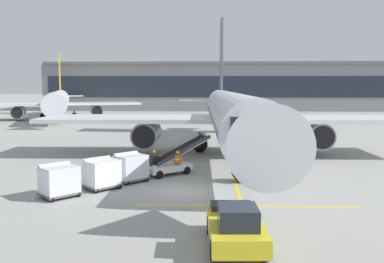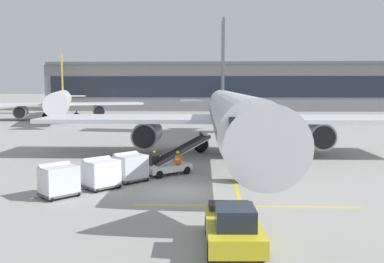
{
  "view_description": "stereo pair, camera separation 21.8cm",
  "coord_description": "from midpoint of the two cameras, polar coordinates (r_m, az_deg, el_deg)",
  "views": [
    {
      "loc": [
        1.56,
        -24.4,
        6.32
      ],
      "look_at": [
        0.43,
        4.87,
        3.09
      ],
      "focal_mm": 38.75,
      "sensor_mm": 36.0,
      "label": 1
    },
    {
      "loc": [
        1.78,
        -24.4,
        6.32
      ],
      "look_at": [
        0.43,
        4.87,
        3.09
      ],
      "focal_mm": 38.75,
      "sensor_mm": 36.0,
      "label": 2
    }
  ],
  "objects": [
    {
      "name": "ground_plane",
      "position": [
        25.26,
        -1.66,
        -8.21
      ],
      "size": [
        600.0,
        600.0,
        0.0
      ],
      "primitive_type": "plane",
      "color": "gray"
    },
    {
      "name": "parked_airplane",
      "position": [
        38.49,
        5.16,
        2.44
      ],
      "size": [
        34.91,
        44.94,
        15.12
      ],
      "color": "silver",
      "rests_on": "ground"
    },
    {
      "name": "belt_loader",
      "position": [
        29.92,
        -3.22,
        -4.32
      ],
      "size": [
        4.95,
        4.48,
        2.66
      ],
      "color": "silver",
      "rests_on": "ground"
    },
    {
      "name": "baggage_cart_lead",
      "position": [
        27.83,
        -8.71,
        -4.81
      ],
      "size": [
        2.54,
        2.55,
        1.91
      ],
      "color": "#515156",
      "rests_on": "ground"
    },
    {
      "name": "baggage_cart_second",
      "position": [
        26.24,
        -12.58,
        -5.57
      ],
      "size": [
        2.54,
        2.55,
        1.91
      ],
      "color": "#515156",
      "rests_on": "ground"
    },
    {
      "name": "baggage_cart_third",
      "position": [
        24.95,
        -18.09,
        -6.34
      ],
      "size": [
        2.54,
        2.55,
        1.91
      ],
      "color": "#515156",
      "rests_on": "ground"
    },
    {
      "name": "pushback_tug",
      "position": [
        16.78,
        5.65,
        -12.86
      ],
      "size": [
        2.29,
        4.49,
        1.83
      ],
      "color": "gold",
      "rests_on": "ground"
    },
    {
      "name": "ground_crew_by_loader",
      "position": [
        29.7,
        -5.39,
        -4.07
      ],
      "size": [
        0.57,
        0.3,
        1.74
      ],
      "color": "#333847",
      "rests_on": "ground"
    },
    {
      "name": "ground_crew_by_carts",
      "position": [
        29.55,
        -2.18,
        -4.1
      ],
      "size": [
        0.56,
        0.31,
        1.74
      ],
      "color": "#514C42",
      "rests_on": "ground"
    },
    {
      "name": "safety_cone_engine_keepout",
      "position": [
        35.47,
        -4.44,
        -3.38
      ],
      "size": [
        0.69,
        0.69,
        0.78
      ],
      "color": "black",
      "rests_on": "ground"
    },
    {
      "name": "apron_guidance_line_lead_in",
      "position": [
        38.11,
        4.77,
        -3.28
      ],
      "size": [
        0.2,
        110.0,
        0.01
      ],
      "color": "yellow",
      "rests_on": "ground"
    },
    {
      "name": "apron_guidance_line_stop_bar",
      "position": [
        22.39,
        7.34,
        -10.16
      ],
      "size": [
        12.0,
        0.2,
        0.01
      ],
      "color": "yellow",
      "rests_on": "ground"
    },
    {
      "name": "terminal_building",
      "position": [
        113.85,
        8.75,
        6.12
      ],
      "size": [
        109.89,
        19.8,
        12.35
      ],
      "color": "gray",
      "rests_on": "ground"
    },
    {
      "name": "distant_airplane",
      "position": [
        82.49,
        -18.01,
        3.95
      ],
      "size": [
        31.14,
        39.64,
        13.48
      ],
      "color": "silver",
      "rests_on": "ground"
    }
  ]
}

